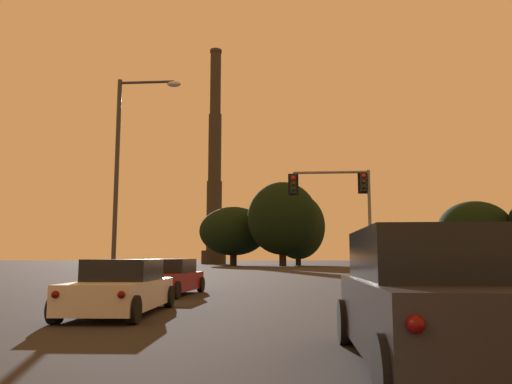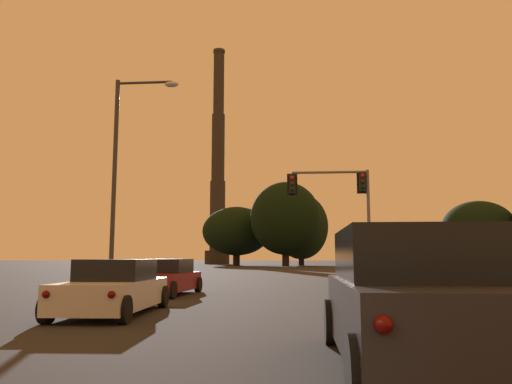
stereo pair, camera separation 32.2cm
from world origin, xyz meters
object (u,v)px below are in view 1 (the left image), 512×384
Objects in this scene: sedan_left_lane_front at (169,278)px; street_lamp at (126,161)px; traffic_light_overhead_right at (343,197)px; sedan_left_lane_second at (121,288)px; smokestack at (215,177)px; suv_right_lane_third at (430,300)px.

street_lamp is (-2.55, 1.80, 5.14)m from sedan_left_lane_front.
sedan_left_lane_second is at bearing -116.24° from traffic_light_overhead_right.
smokestack is (-11.82, 98.31, 15.36)m from street_lamp.
sedan_left_lane_front is at bearing 117.61° from suv_right_lane_third.
traffic_light_overhead_right is 11.95m from street_lamp.
traffic_light_overhead_right is 0.12× the size of smokestack.
suv_right_lane_third reaches higher than sedan_left_lane_second.
street_lamp reaches higher than traffic_light_overhead_right.
suv_right_lane_third is 116.77m from smokestack.
smokestack reaches higher than street_lamp.
sedan_left_lane_front is 0.76× the size of traffic_light_overhead_right.
suv_right_lane_third is at bearing -92.49° from traffic_light_overhead_right.
sedan_left_lane_second is at bearing -82.09° from smokestack.
street_lamp is 0.18× the size of smokestack.
traffic_light_overhead_right is at bearing 87.26° from suv_right_lane_third.
sedan_left_lane_front is 11.73m from traffic_light_overhead_right.
sedan_left_lane_front is 6.02m from street_lamp.
smokestack reaches higher than suv_right_lane_third.
smokestack is (-14.86, 107.00, 20.50)m from sedan_left_lane_second.
street_lamp is at bearing -83.14° from smokestack.
suv_right_lane_third is (6.34, -6.02, 0.23)m from sedan_left_lane_second.
sedan_left_lane_second is 8.75m from suv_right_lane_third.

